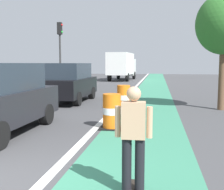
{
  "coord_description": "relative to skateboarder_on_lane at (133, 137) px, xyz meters",
  "views": [
    {
      "loc": [
        2.82,
        -4.23,
        2.03
      ],
      "look_at": [
        1.48,
        3.97,
        1.1
      ],
      "focal_mm": 45.43,
      "sensor_mm": 36.0,
      "label": 1
    }
  ],
  "objects": [
    {
      "name": "skateboarder_on_lane",
      "position": [
        0.0,
        0.0,
        0.0
      ],
      "size": [
        0.57,
        0.81,
        1.69
      ],
      "color": "black",
      "rests_on": "ground"
    },
    {
      "name": "bike_lane_strip",
      "position": [
        -0.06,
        12.03,
        -0.91
      ],
      "size": [
        2.5,
        80.0,
        0.01
      ],
      "primitive_type": "cube",
      "color": "#387F60",
      "rests_on": "ground"
    },
    {
      "name": "delivery_truck_down_block",
      "position": [
        -3.97,
        29.75,
        0.94
      ],
      "size": [
        2.77,
        7.73,
        3.23
      ],
      "color": "silver",
      "rests_on": "ground"
    },
    {
      "name": "traffic_light_corner",
      "position": [
        -7.06,
        16.66,
        2.59
      ],
      "size": [
        0.41,
        0.32,
        5.1
      ],
      "color": "#2D2D2D",
      "rests_on": "ground"
    },
    {
      "name": "traffic_barrel_front",
      "position": [
        -1.05,
        4.38,
        -0.38
      ],
      "size": [
        0.73,
        0.73,
        1.09
      ],
      "color": "orange",
      "rests_on": "ground"
    },
    {
      "name": "parked_suv_second",
      "position": [
        -4.25,
        10.21,
        0.12
      ],
      "size": [
        1.96,
        4.62,
        2.04
      ],
      "color": "black",
      "rests_on": "ground"
    },
    {
      "name": "lane_divider_stripe",
      "position": [
        -1.56,
        12.03,
        -0.91
      ],
      "size": [
        0.2,
        80.0,
        0.01
      ],
      "primitive_type": "cube",
      "color": "silver",
      "rests_on": "ground"
    },
    {
      "name": "street_tree_sidewalk",
      "position": [
        3.09,
        8.7,
        2.76
      ],
      "size": [
        2.4,
        2.4,
        5.0
      ],
      "color": "brown",
      "rests_on": "ground"
    },
    {
      "name": "traffic_barrel_mid",
      "position": [
        -1.12,
        7.91,
        -0.38
      ],
      "size": [
        0.73,
        0.73,
        1.09
      ],
      "color": "orange",
      "rests_on": "ground"
    }
  ]
}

